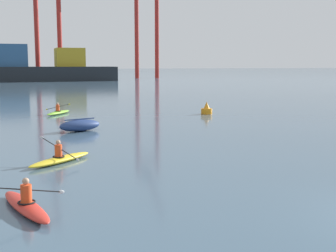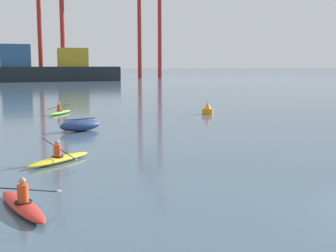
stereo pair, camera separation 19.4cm
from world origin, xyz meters
The scene contains 8 objects.
container_barge centered at (-9.84, 104.73, 2.97)m, with size 47.96×10.16×8.70m.
gantry_crane_west_mid centered at (-0.53, 114.40, 17.89)m, with size 6.93×17.52×36.94m.
gantry_crane_east_mid centered at (27.49, 118.82, 19.07)m, with size 7.28×19.00×37.84m.
capsized_dinghy centered at (-6.13, 19.00, 0.35)m, with size 2.82×1.88×0.76m.
channel_buoy centered at (4.94, 25.18, 0.36)m, with size 0.90×0.90×1.00m.
kayak_lime centered at (-6.47, 28.92, 0.17)m, with size 2.44×3.13×0.95m.
kayak_yellow centered at (-8.15, 10.36, 0.17)m, with size 2.98×2.66×1.07m.
kayak_red centered at (-9.67, 4.38, 0.17)m, with size 2.17×3.43×0.95m.
Camera 2 is at (-9.68, -8.35, 4.02)m, focal length 48.34 mm.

